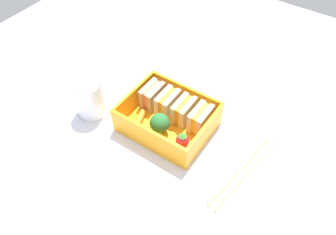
{
  "coord_description": "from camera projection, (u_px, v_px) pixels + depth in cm",
  "views": [
    {
      "loc": [
        23.95,
        -35.56,
        51.99
      ],
      "look_at": [
        0.0,
        0.0,
        2.7
      ],
      "focal_mm": 35.0,
      "sensor_mm": 36.0,
      "label": 1
    }
  ],
  "objects": [
    {
      "name": "sandwich_center_right",
      "position": [
        200.0,
        119.0,
        0.64
      ],
      "size": [
        3.06,
        5.5,
        4.56
      ],
      "color": "beige",
      "rests_on": "bento_tray"
    },
    {
      "name": "chopstick_pair",
      "position": [
        243.0,
        172.0,
        0.6
      ],
      "size": [
        4.82,
        19.17,
        0.7
      ],
      "color": "tan",
      "rests_on": "ground_plane"
    },
    {
      "name": "sandwich_left",
      "position": [
        152.0,
        95.0,
        0.68
      ],
      "size": [
        3.06,
        5.5,
        4.56
      ],
      "color": "tan",
      "rests_on": "bento_tray"
    },
    {
      "name": "strawberry_far_left",
      "position": [
        183.0,
        140.0,
        0.62
      ],
      "size": [
        2.62,
        2.62,
        3.22
      ],
      "color": "red",
      "rests_on": "bento_tray"
    },
    {
      "name": "drinking_glass",
      "position": [
        90.0,
        98.0,
        0.67
      ],
      "size": [
        6.12,
        6.12,
        8.36
      ],
      "primitive_type": "cylinder",
      "color": "white",
      "rests_on": "ground_plane"
    },
    {
      "name": "sandwich_center_left",
      "position": [
        168.0,
        103.0,
        0.67
      ],
      "size": [
        3.06,
        5.5,
        4.56
      ],
      "color": "beige",
      "rests_on": "bento_tray"
    },
    {
      "name": "ground_plane",
      "position": [
        168.0,
        129.0,
        0.68
      ],
      "size": [
        120.0,
        120.0,
        2.0
      ],
      "primitive_type": "cube",
      "color": "silver"
    },
    {
      "name": "sandwich_center",
      "position": [
        184.0,
        110.0,
        0.66
      ],
      "size": [
        3.06,
        5.5,
        4.56
      ],
      "color": "#DFBF7F",
      "rests_on": "bento_tray"
    },
    {
      "name": "bento_tray",
      "position": [
        168.0,
        124.0,
        0.67
      ],
      "size": [
        17.31,
        14.03,
        1.2
      ],
      "primitive_type": "cube",
      "color": "orange",
      "rests_on": "ground_plane"
    },
    {
      "name": "broccoli_floret",
      "position": [
        159.0,
        123.0,
        0.63
      ],
      "size": [
        3.93,
        3.93,
        4.58
      ],
      "color": "#8BBF60",
      "rests_on": "bento_tray"
    },
    {
      "name": "bento_rim",
      "position": [
        168.0,
        115.0,
        0.65
      ],
      "size": [
        17.31,
        14.03,
        4.72
      ],
      "color": "orange",
      "rests_on": "bento_tray"
    },
    {
      "name": "folded_napkin",
      "position": [
        101.0,
        181.0,
        0.59
      ],
      "size": [
        17.23,
        13.84,
        0.4
      ],
      "primitive_type": "cube",
      "rotation": [
        0.0,
        0.0,
        -0.43
      ],
      "color": "white",
      "rests_on": "ground_plane"
    },
    {
      "name": "carrot_stick_far_left",
      "position": [
        139.0,
        120.0,
        0.66
      ],
      "size": [
        2.72,
        5.03,
        1.33
      ],
      "primitive_type": "cylinder",
      "rotation": [
        1.57,
        0.0,
        3.45
      ],
      "color": "orange",
      "rests_on": "bento_tray"
    }
  ]
}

